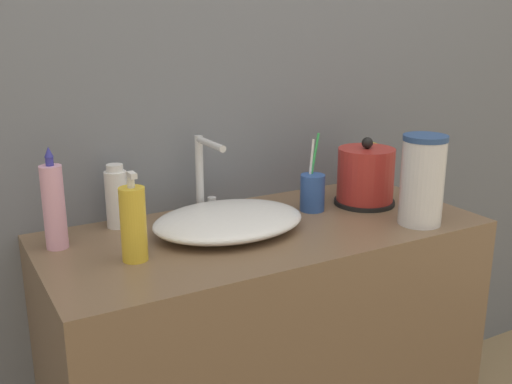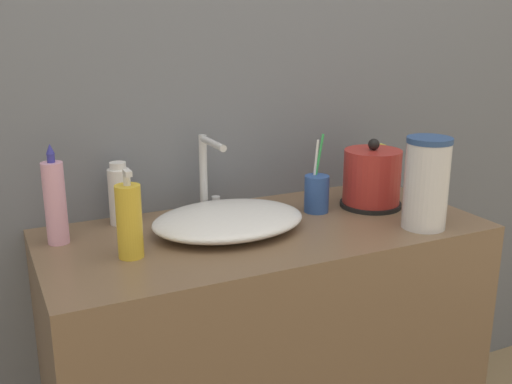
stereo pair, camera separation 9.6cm
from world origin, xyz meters
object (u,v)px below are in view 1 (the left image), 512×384
Objects in this scene: shampoo_bottle at (133,223)px; water_pitcher at (422,180)px; faucet at (204,171)px; mouthwash_bottle at (117,197)px; toothbrush_cup at (312,192)px; lotion_bottle at (370,171)px; hand_cream_bottle at (54,206)px; electric_kettle at (365,178)px.

shampoo_bottle is 0.87× the size of water_pitcher.
faucet is 0.24m from mouthwash_bottle.
water_pitcher reaches higher than mouthwash_bottle.
toothbrush_cup is 0.28m from lotion_bottle.
lotion_bottle is at bearing 12.65° from shampoo_bottle.
shampoo_bottle is at bearing -50.06° from hand_cream_bottle.
shampoo_bottle is at bearing -141.32° from faucet.
toothbrush_cup is 0.30m from water_pitcher.
mouthwash_bottle is (-0.24, 0.02, -0.04)m from faucet.
mouthwash_bottle is at bearing 82.08° from shampoo_bottle.
faucet is 0.35m from shampoo_bottle.
faucet and toothbrush_cup have the same top height.
shampoo_bottle is (-0.55, -0.10, 0.03)m from toothbrush_cup.
water_pitcher is at bearing -51.90° from toothbrush_cup.
faucet is 0.55m from lotion_bottle.
mouthwash_bottle is (-0.68, 0.16, 0.00)m from electric_kettle.
toothbrush_cup is at bearing -14.40° from mouthwash_bottle.
electric_kettle is 0.15m from lotion_bottle.
electric_kettle is at bearing -5.54° from hand_cream_bottle.
hand_cream_bottle is at bearing -155.97° from mouthwash_bottle.
hand_cream_bottle is 0.91m from water_pitcher.
hand_cream_bottle reaches higher than toothbrush_cup.
water_pitcher is (0.02, -0.21, 0.04)m from electric_kettle.
hand_cream_bottle reaches higher than faucet.
electric_kettle is (0.44, -0.14, -0.05)m from faucet.
water_pitcher is at bearing -9.86° from shampoo_bottle.
hand_cream_bottle is at bearing -178.69° from lotion_bottle.
water_pitcher reaches higher than electric_kettle.
hand_cream_bottle is at bearing 129.94° from shampoo_bottle.
hand_cream_bottle is (-0.17, -0.07, 0.02)m from mouthwash_bottle.
hand_cream_bottle reaches higher than mouthwash_bottle.
electric_kettle is 0.84× the size of water_pitcher.
shampoo_bottle is 0.74m from water_pitcher.
water_pitcher reaches higher than toothbrush_cup.
faucet is at bearing 162.90° from electric_kettle.
hand_cream_bottle is (-0.85, 0.08, 0.03)m from electric_kettle.
hand_cream_bottle is (-0.95, -0.02, 0.04)m from lotion_bottle.
toothbrush_cup reaches higher than lotion_bottle.
mouthwash_bottle is (-0.78, 0.05, 0.02)m from lotion_bottle.
hand_cream_bottle is (-0.68, 0.06, 0.05)m from toothbrush_cup.
faucet is at bearing 38.68° from shampoo_bottle.
electric_kettle is 0.21m from water_pitcher.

